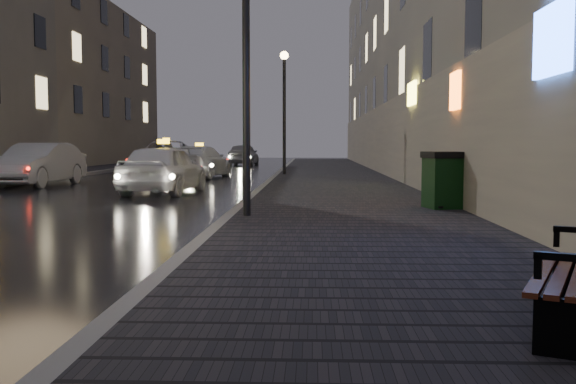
# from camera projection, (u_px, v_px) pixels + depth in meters

# --- Properties ---
(sidewalk) EXTENTS (4.60, 58.00, 0.15)m
(sidewalk) POSITION_uv_depth(u_px,v_px,m) (332.00, 177.00, 26.82)
(sidewalk) COLOR black
(sidewalk) RESTS_ON ground
(curb) EXTENTS (0.20, 58.00, 0.15)m
(curb) POSITION_uv_depth(u_px,v_px,m) (275.00, 177.00, 26.91)
(curb) COLOR slate
(curb) RESTS_ON ground
(sidewalk_far) EXTENTS (2.40, 58.00, 0.15)m
(sidewalk_far) POSITION_uv_depth(u_px,v_px,m) (36.00, 176.00, 27.30)
(sidewalk_far) COLOR black
(sidewalk_far) RESTS_ON ground
(curb_far) EXTENTS (0.20, 58.00, 0.15)m
(curb_far) POSITION_uv_depth(u_px,v_px,m) (66.00, 177.00, 27.25)
(curb_far) COLOR slate
(curb_far) RESTS_ON ground
(building_near) EXTENTS (1.80, 50.00, 13.00)m
(building_near) POSITION_uv_depth(u_px,v_px,m) (398.00, 37.00, 30.20)
(building_near) COLOR #605B54
(building_near) RESTS_ON ground
(building_far_c) EXTENTS (6.00, 22.00, 11.00)m
(building_far_c) POSITION_uv_depth(u_px,v_px,m) (77.00, 86.00, 45.00)
(building_far_c) COLOR #6B6051
(building_far_c) RESTS_ON ground
(lamp_near) EXTENTS (0.36, 0.36, 5.28)m
(lamp_near) POSITION_uv_depth(u_px,v_px,m) (246.00, 34.00, 11.70)
(lamp_near) COLOR black
(lamp_near) RESTS_ON sidewalk
(lamp_far) EXTENTS (0.36, 0.36, 5.28)m
(lamp_far) POSITION_uv_depth(u_px,v_px,m) (284.00, 97.00, 27.64)
(lamp_far) COLOR black
(lamp_far) RESTS_ON sidewalk
(trash_bin) EXTENTS (0.91, 0.91, 1.17)m
(trash_bin) POSITION_uv_depth(u_px,v_px,m) (444.00, 179.00, 13.27)
(trash_bin) COLOR black
(trash_bin) RESTS_ON sidewalk
(taxi_near) EXTENTS (2.09, 4.44, 1.47)m
(taxi_near) POSITION_uv_depth(u_px,v_px,m) (164.00, 169.00, 18.97)
(taxi_near) COLOR white
(taxi_near) RESTS_ON ground
(car_left_mid) EXTENTS (1.85, 4.66, 1.51)m
(car_left_mid) POSITION_uv_depth(u_px,v_px,m) (39.00, 164.00, 22.44)
(car_left_mid) COLOR #9C9CA4
(car_left_mid) RESTS_ON ground
(taxi_mid) EXTENTS (2.48, 4.93, 1.37)m
(taxi_mid) POSITION_uv_depth(u_px,v_px,m) (200.00, 162.00, 27.79)
(taxi_mid) COLOR white
(taxi_mid) RESTS_ON ground
(taxi_far) EXTENTS (2.98, 5.98, 1.63)m
(taxi_far) POSITION_uv_depth(u_px,v_px,m) (167.00, 156.00, 33.25)
(taxi_far) COLOR silver
(taxi_far) RESTS_ON ground
(car_far) EXTENTS (1.89, 4.36, 1.46)m
(car_far) POSITION_uv_depth(u_px,v_px,m) (243.00, 155.00, 42.92)
(car_far) COLOR #929399
(car_far) RESTS_ON ground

